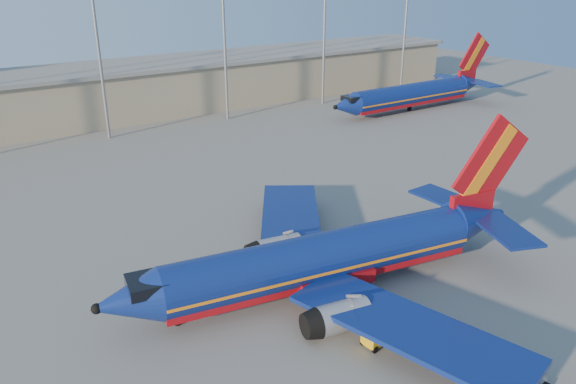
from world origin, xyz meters
The scene contains 6 objects.
ground centered at (0.00, 0.00, 0.00)m, with size 220.00×220.00×0.00m, color slate.
terminal_building centered at (10.00, 58.00, 4.32)m, with size 122.00×16.00×8.50m.
light_mast_row centered at (5.00, 46.00, 17.55)m, with size 101.60×1.60×28.65m.
aircraft_main centered at (-3.24, -5.50, 2.69)m, with size 37.04×35.35×12.61m.
aircraft_second centered at (45.44, 33.06, 2.86)m, with size 36.84×14.37×12.49m.
baggage_tug centered at (-5.22, -13.10, 0.78)m, with size 2.19×1.44×1.50m.
Camera 1 is at (-27.91, -35.93, 24.12)m, focal length 35.00 mm.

